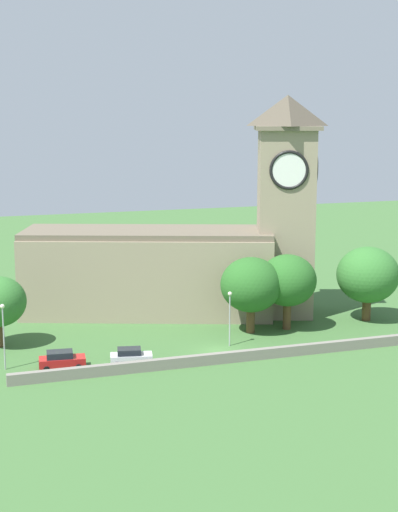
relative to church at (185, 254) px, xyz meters
name	(u,v)px	position (x,y,z in m)	size (l,w,h in m)	color
ground_plane	(177,316)	(-1.28, -0.95, -7.55)	(200.00, 200.00, 0.00)	#3D6633
church	(185,254)	(0.00, 0.00, 0.00)	(36.97, 20.30, 26.84)	gray
quay_barrier	(230,357)	(-1.28, -19.75, -7.01)	(43.82, 0.70, 1.08)	gray
car_red	(62,360)	(-17.66, -16.41, -6.66)	(4.69, 2.61, 1.76)	red
car_white	(131,356)	(-10.92, -17.36, -6.70)	(4.42, 2.75, 1.69)	silver
streetlamp_west_end	(3,326)	(-22.98, -15.02, -3.10)	(0.44, 0.44, 6.61)	#9EA0A5
streetlamp_west_mid	(230,309)	(0.60, -14.57, -3.45)	(0.44, 0.44, 6.01)	#9EA0A5
tree_churchyard	(368,275)	(19.91, -9.99, -1.94)	(7.49, 7.49, 9.01)	brown
tree_riverside_west	(251,285)	(4.62, -10.55, -1.97)	(6.95, 6.95, 8.74)	brown
tree_by_tower	(288,281)	(9.17, -10.51, -1.79)	(6.65, 6.65, 8.80)	brown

